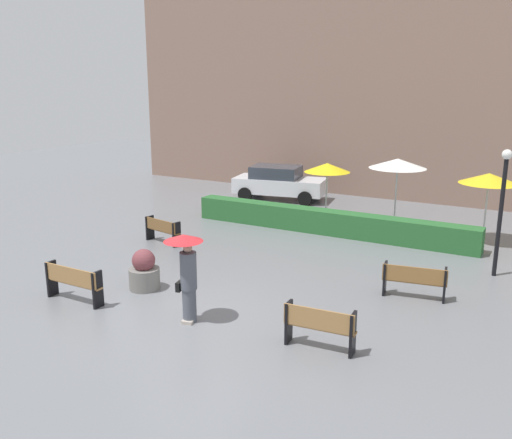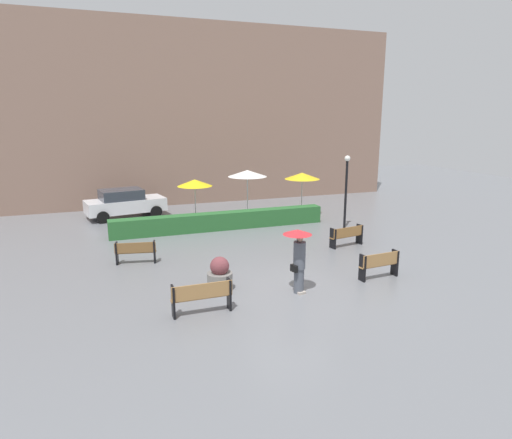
% 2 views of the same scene
% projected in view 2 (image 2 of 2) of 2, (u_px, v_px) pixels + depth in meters
% --- Properties ---
extents(ground_plane, '(60.00, 60.00, 0.00)m').
position_uv_depth(ground_plane, '(291.00, 290.00, 14.28)').
color(ground_plane, slate).
extents(bench_far_right, '(1.63, 0.62, 0.87)m').
position_uv_depth(bench_far_right, '(347.00, 235.00, 19.01)').
color(bench_far_right, olive).
rests_on(bench_far_right, ground).
extents(bench_far_left, '(1.54, 0.61, 0.84)m').
position_uv_depth(bench_far_left, '(136.00, 251.00, 16.78)').
color(bench_far_left, brown).
rests_on(bench_far_left, ground).
extents(bench_near_left, '(1.73, 0.32, 0.93)m').
position_uv_depth(bench_near_left, '(202.00, 295.00, 12.45)').
color(bench_near_left, '#9E7242').
rests_on(bench_near_left, ground).
extents(bench_near_right, '(1.53, 0.43, 0.93)m').
position_uv_depth(bench_near_right, '(380.00, 263.00, 15.21)').
color(bench_near_right, '#9E7242').
rests_on(bench_near_right, ground).
extents(pedestrian_with_umbrella, '(0.90, 0.90, 2.09)m').
position_uv_depth(pedestrian_with_umbrella, '(299.00, 253.00, 13.78)').
color(pedestrian_with_umbrella, '#4C515B').
rests_on(pedestrian_with_umbrella, ground).
extents(planter_pot, '(0.82, 0.82, 1.10)m').
position_uv_depth(planter_pot, '(220.00, 276.00, 14.24)').
color(planter_pot, slate).
rests_on(planter_pot, ground).
extents(lamp_post, '(0.28, 0.28, 3.62)m').
position_uv_depth(lamp_post, '(346.00, 184.00, 21.75)').
color(lamp_post, black).
rests_on(lamp_post, ground).
extents(patio_umbrella_yellow, '(1.81, 1.81, 2.28)m').
position_uv_depth(patio_umbrella_yellow, '(195.00, 183.00, 22.97)').
color(patio_umbrella_yellow, silver).
rests_on(patio_umbrella_yellow, ground).
extents(patio_umbrella_white, '(2.08, 2.08, 2.67)m').
position_uv_depth(patio_umbrella_white, '(247.00, 173.00, 23.65)').
color(patio_umbrella_white, silver).
rests_on(patio_umbrella_white, ground).
extents(patio_umbrella_yellow_far, '(1.95, 1.95, 2.42)m').
position_uv_depth(patio_umbrella_yellow_far, '(302.00, 176.00, 24.59)').
color(patio_umbrella_yellow_far, silver).
rests_on(patio_umbrella_yellow_far, ground).
extents(hedge_strip, '(10.65, 0.70, 0.86)m').
position_uv_depth(hedge_strip, '(221.00, 221.00, 21.88)').
color(hedge_strip, '#28602D').
rests_on(hedge_strip, ground).
extents(building_facade, '(28.00, 1.20, 11.10)m').
position_uv_depth(building_facade, '(186.00, 115.00, 27.66)').
color(building_facade, '#846656').
rests_on(building_facade, ground).
extents(parked_car, '(4.45, 2.58, 1.57)m').
position_uv_depth(parked_car, '(125.00, 203.00, 24.45)').
color(parked_car, silver).
rests_on(parked_car, ground).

